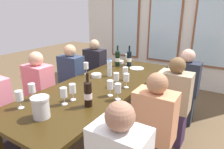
{
  "coord_description": "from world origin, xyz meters",
  "views": [
    {
      "loc": [
        1.33,
        -1.91,
        1.63
      ],
      "look_at": [
        0.0,
        0.25,
        0.79
      ],
      "focal_mm": 31.75,
      "sensor_mm": 36.0,
      "label": 1
    }
  ],
  "objects_px": {
    "metal_pitcher": "(41,107)",
    "tasting_bowl_0": "(119,62)",
    "wine_glass_8": "(19,97)",
    "seated_person_2": "(72,80)",
    "wine_glass_1": "(86,66)",
    "seated_person_4": "(95,70)",
    "wine_bottle_1": "(88,93)",
    "seated_person_6": "(40,94)",
    "wine_bottle_2": "(129,58)",
    "wine_bottle_0": "(117,58)",
    "seated_person_3": "(173,104)",
    "wine_glass_3": "(116,77)",
    "seated_person_5": "(184,89)",
    "seated_person_7": "(154,131)",
    "dining_table": "(102,89)",
    "wine_glass_9": "(125,71)",
    "water_bottle": "(109,68)",
    "wine_glass_7": "(32,89)",
    "wine_glass_4": "(110,85)",
    "white_plate_0": "(137,68)",
    "tasting_bowl_1": "(97,75)",
    "wine_glass_6": "(73,89)",
    "wine_glass_0": "(127,58)",
    "wine_glass_10": "(64,93)",
    "wine_glass_5": "(126,78)",
    "wine_glass_2": "(118,89)"
  },
  "relations": [
    {
      "from": "wine_bottle_0",
      "to": "seated_person_3",
      "type": "bearing_deg",
      "value": -23.54
    },
    {
      "from": "wine_glass_6",
      "to": "seated_person_6",
      "type": "height_order",
      "value": "seated_person_6"
    },
    {
      "from": "wine_bottle_2",
      "to": "tasting_bowl_0",
      "type": "height_order",
      "value": "wine_bottle_2"
    },
    {
      "from": "wine_bottle_2",
      "to": "dining_table",
      "type": "bearing_deg",
      "value": -84.9
    },
    {
      "from": "water_bottle",
      "to": "wine_glass_7",
      "type": "distance_m",
      "value": 1.09
    },
    {
      "from": "white_plate_0",
      "to": "wine_glass_5",
      "type": "bearing_deg",
      "value": -73.79
    },
    {
      "from": "white_plate_0",
      "to": "water_bottle",
      "type": "bearing_deg",
      "value": -108.11
    },
    {
      "from": "wine_glass_8",
      "to": "seated_person_2",
      "type": "distance_m",
      "value": 1.41
    },
    {
      "from": "white_plate_0",
      "to": "tasting_bowl_0",
      "type": "xyz_separation_m",
      "value": [
        -0.39,
        0.14,
        0.02
      ]
    },
    {
      "from": "dining_table",
      "to": "wine_glass_3",
      "type": "distance_m",
      "value": 0.28
    },
    {
      "from": "tasting_bowl_1",
      "to": "wine_glass_3",
      "type": "distance_m",
      "value": 0.45
    },
    {
      "from": "water_bottle",
      "to": "wine_glass_9",
      "type": "xyz_separation_m",
      "value": [
        0.26,
        -0.03,
        0.0
      ]
    },
    {
      "from": "white_plate_0",
      "to": "wine_glass_7",
      "type": "distance_m",
      "value": 1.65
    },
    {
      "from": "dining_table",
      "to": "seated_person_7",
      "type": "distance_m",
      "value": 0.9
    },
    {
      "from": "wine_glass_2",
      "to": "wine_glass_10",
      "type": "bearing_deg",
      "value": -136.45
    },
    {
      "from": "seated_person_2",
      "to": "seated_person_3",
      "type": "xyz_separation_m",
      "value": [
        1.64,
        0.02,
        0.0
      ]
    },
    {
      "from": "wine_glass_3",
      "to": "seated_person_3",
      "type": "xyz_separation_m",
      "value": [
        0.61,
        0.34,
        -0.33
      ]
    },
    {
      "from": "wine_bottle_2",
      "to": "seated_person_2",
      "type": "xyz_separation_m",
      "value": [
        -0.74,
        -0.58,
        -0.34
      ]
    },
    {
      "from": "wine_bottle_2",
      "to": "wine_glass_1",
      "type": "height_order",
      "value": "wine_bottle_2"
    },
    {
      "from": "wine_glass_7",
      "to": "seated_person_6",
      "type": "xyz_separation_m",
      "value": [
        -0.48,
        0.45,
        -0.34
      ]
    },
    {
      "from": "metal_pitcher",
      "to": "water_bottle",
      "type": "xyz_separation_m",
      "value": [
        -0.11,
        1.25,
        0.02
      ]
    },
    {
      "from": "wine_glass_8",
      "to": "tasting_bowl_0",
      "type": "bearing_deg",
      "value": 90.57
    },
    {
      "from": "wine_glass_3",
      "to": "seated_person_5",
      "type": "xyz_separation_m",
      "value": [
        0.61,
        0.91,
        -0.33
      ]
    },
    {
      "from": "wine_bottle_2",
      "to": "tasting_bowl_0",
      "type": "distance_m",
      "value": 0.25
    },
    {
      "from": "seated_person_7",
      "to": "wine_glass_8",
      "type": "bearing_deg",
      "value": -151.34
    },
    {
      "from": "wine_bottle_1",
      "to": "seated_person_6",
      "type": "xyz_separation_m",
      "value": [
        -1.06,
        0.26,
        -0.34
      ]
    },
    {
      "from": "wine_bottle_0",
      "to": "wine_glass_4",
      "type": "distance_m",
      "value": 1.19
    },
    {
      "from": "metal_pitcher",
      "to": "water_bottle",
      "type": "bearing_deg",
      "value": 94.8
    },
    {
      "from": "water_bottle",
      "to": "wine_glass_0",
      "type": "height_order",
      "value": "water_bottle"
    },
    {
      "from": "wine_glass_0",
      "to": "seated_person_6",
      "type": "height_order",
      "value": "seated_person_6"
    },
    {
      "from": "wine_bottle_1",
      "to": "wine_glass_9",
      "type": "height_order",
      "value": "wine_bottle_1"
    },
    {
      "from": "wine_glass_1",
      "to": "seated_person_4",
      "type": "xyz_separation_m",
      "value": [
        -0.42,
        0.77,
        -0.33
      ]
    },
    {
      "from": "wine_glass_0",
      "to": "wine_glass_3",
      "type": "distance_m",
      "value": 1.04
    },
    {
      "from": "dining_table",
      "to": "wine_glass_6",
      "type": "distance_m",
      "value": 0.57
    },
    {
      "from": "wine_glass_3",
      "to": "seated_person_2",
      "type": "relative_size",
      "value": 0.16
    },
    {
      "from": "wine_bottle_1",
      "to": "white_plate_0",
      "type": "bearing_deg",
      "value": 95.82
    },
    {
      "from": "tasting_bowl_1",
      "to": "wine_glass_5",
      "type": "relative_size",
      "value": 0.81
    },
    {
      "from": "wine_glass_3",
      "to": "wine_glass_2",
      "type": "bearing_deg",
      "value": -56.69
    },
    {
      "from": "dining_table",
      "to": "wine_bottle_0",
      "type": "distance_m",
      "value": 0.87
    },
    {
      "from": "tasting_bowl_1",
      "to": "wine_glass_9",
      "type": "bearing_deg",
      "value": 15.64
    },
    {
      "from": "wine_glass_0",
      "to": "seated_person_2",
      "type": "height_order",
      "value": "seated_person_2"
    },
    {
      "from": "wine_bottle_2",
      "to": "wine_glass_9",
      "type": "xyz_separation_m",
      "value": [
        0.27,
        -0.63,
        -0.01
      ]
    },
    {
      "from": "seated_person_2",
      "to": "wine_glass_4",
      "type": "bearing_deg",
      "value": -27.71
    },
    {
      "from": "wine_glass_0",
      "to": "wine_glass_10",
      "type": "height_order",
      "value": "same"
    },
    {
      "from": "seated_person_2",
      "to": "wine_bottle_0",
      "type": "bearing_deg",
      "value": 39.67
    },
    {
      "from": "wine_glass_3",
      "to": "wine_glass_8",
      "type": "height_order",
      "value": "same"
    },
    {
      "from": "dining_table",
      "to": "wine_glass_10",
      "type": "bearing_deg",
      "value": -88.79
    },
    {
      "from": "wine_glass_0",
      "to": "seated_person_6",
      "type": "distance_m",
      "value": 1.49
    },
    {
      "from": "metal_pitcher",
      "to": "tasting_bowl_0",
      "type": "relative_size",
      "value": 1.31
    },
    {
      "from": "wine_glass_0",
      "to": "seated_person_2",
      "type": "distance_m",
      "value": 1.0
    }
  ]
}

